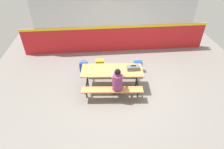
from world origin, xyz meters
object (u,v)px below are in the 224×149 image
Objects in this scene: toolbox_grey at (133,68)px; tote_bag_bright at (84,67)px; satchel_spare at (100,65)px; student_nearer at (117,81)px; picnic_table_main at (112,74)px; backpack_dark at (138,66)px.

tote_bag_bright is (-1.67, 1.15, -0.62)m from toolbox_grey.
tote_bag_bright is at bearing -177.18° from satchel_spare.
student_nearer is 2.74× the size of satchel_spare.
picnic_table_main is 1.52m from tote_bag_bright.
student_nearer reaches higher than tote_bag_bright.
satchel_spare is at bearing 105.75° from student_nearer.
satchel_spare is at bearing 131.94° from toolbox_grey.
toolbox_grey reaches higher than satchel_spare.
toolbox_grey reaches higher than tote_bag_bright.
picnic_table_main reaches higher than satchel_spare.
picnic_table_main is 4.81× the size of tote_bag_bright.
backpack_dark is (0.39, 0.95, -0.60)m from toolbox_grey.
student_nearer is 2.05m from tote_bag_bright.
student_nearer is at bearing -138.67° from toolbox_grey.
student_nearer reaches higher than picnic_table_main.
student_nearer is at bearing -123.72° from backpack_dark.
backpack_dark is 1.00× the size of satchel_spare.
picnic_table_main is at bearing 100.85° from student_nearer.
toolbox_grey is at bearing 41.33° from student_nearer.
toolbox_grey is at bearing -34.39° from tote_bag_bright.
picnic_table_main is at bearing 175.28° from toolbox_grey.
satchel_spare is (0.62, 0.03, 0.02)m from tote_bag_bright.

